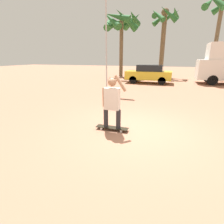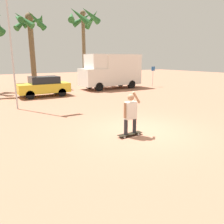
{
  "view_description": "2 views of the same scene",
  "coord_description": "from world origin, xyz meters",
  "px_view_note": "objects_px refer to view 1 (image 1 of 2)",
  "views": [
    {
      "loc": [
        0.85,
        -4.98,
        2.16
      ],
      "look_at": [
        -0.83,
        -0.01,
        0.5
      ],
      "focal_mm": 28.0,
      "sensor_mm": 36.0,
      "label": 1
    },
    {
      "loc": [
        -5.43,
        -6.51,
        2.82
      ],
      "look_at": [
        -1.11,
        0.46,
        0.83
      ],
      "focal_mm": 35.0,
      "sensor_mm": 36.0,
      "label": 2
    }
  ],
  "objects_px": {
    "person_skateboarder": "(112,100)",
    "skateboard": "(112,128)",
    "parked_car_yellow": "(149,74)",
    "palm_tree_far_left": "(122,22)",
    "flagpole": "(107,24)",
    "palm_tree_center_background": "(164,23)",
    "palm_tree_near_van": "(222,8)"
  },
  "relations": [
    {
      "from": "parked_car_yellow",
      "to": "person_skateboarder",
      "type": "bearing_deg",
      "value": -88.41
    },
    {
      "from": "palm_tree_far_left",
      "to": "flagpole",
      "type": "relative_size",
      "value": 0.94
    },
    {
      "from": "person_skateboarder",
      "to": "parked_car_yellow",
      "type": "distance_m",
      "value": 10.87
    },
    {
      "from": "skateboard",
      "to": "palm_tree_near_van",
      "type": "height_order",
      "value": "palm_tree_near_van"
    },
    {
      "from": "person_skateboarder",
      "to": "palm_tree_far_left",
      "type": "bearing_deg",
      "value": 104.97
    },
    {
      "from": "person_skateboarder",
      "to": "palm_tree_near_van",
      "type": "relative_size",
      "value": 0.2
    },
    {
      "from": "person_skateboarder",
      "to": "skateboard",
      "type": "bearing_deg",
      "value": 0.0
    },
    {
      "from": "person_skateboarder",
      "to": "palm_tree_center_background",
      "type": "xyz_separation_m",
      "value": [
        0.28,
        16.5,
        4.65
      ]
    },
    {
      "from": "parked_car_yellow",
      "to": "palm_tree_center_background",
      "type": "height_order",
      "value": "palm_tree_center_background"
    },
    {
      "from": "flagpole",
      "to": "palm_tree_far_left",
      "type": "bearing_deg",
      "value": 99.38
    },
    {
      "from": "skateboard",
      "to": "parked_car_yellow",
      "type": "bearing_deg",
      "value": 91.6
    },
    {
      "from": "palm_tree_near_van",
      "to": "flagpole",
      "type": "bearing_deg",
      "value": -134.45
    },
    {
      "from": "palm_tree_near_van",
      "to": "parked_car_yellow",
      "type": "bearing_deg",
      "value": -141.28
    },
    {
      "from": "palm_tree_center_background",
      "to": "palm_tree_near_van",
      "type": "bearing_deg",
      "value": -13.0
    },
    {
      "from": "parked_car_yellow",
      "to": "palm_tree_far_left",
      "type": "relative_size",
      "value": 0.56
    },
    {
      "from": "skateboard",
      "to": "palm_tree_far_left",
      "type": "relative_size",
      "value": 0.15
    },
    {
      "from": "person_skateboarder",
      "to": "palm_tree_center_background",
      "type": "distance_m",
      "value": 17.15
    },
    {
      "from": "skateboard",
      "to": "flagpole",
      "type": "xyz_separation_m",
      "value": [
        -2.74,
        7.16,
        4.19
      ]
    },
    {
      "from": "skateboard",
      "to": "palm_tree_far_left",
      "type": "xyz_separation_m",
      "value": [
        -4.07,
        15.22,
        5.64
      ]
    },
    {
      "from": "skateboard",
      "to": "palm_tree_center_background",
      "type": "xyz_separation_m",
      "value": [
        0.28,
        16.5,
        5.53
      ]
    },
    {
      "from": "flagpole",
      "to": "person_skateboarder",
      "type": "bearing_deg",
      "value": -69.09
    },
    {
      "from": "parked_car_yellow",
      "to": "flagpole",
      "type": "distance_m",
      "value": 5.62
    },
    {
      "from": "skateboard",
      "to": "person_skateboarder",
      "type": "height_order",
      "value": "person_skateboarder"
    },
    {
      "from": "parked_car_yellow",
      "to": "flagpole",
      "type": "xyz_separation_m",
      "value": [
        -2.43,
        -3.7,
        3.46
      ]
    },
    {
      "from": "palm_tree_center_background",
      "to": "flagpole",
      "type": "xyz_separation_m",
      "value": [
        -3.01,
        -9.34,
        -1.34
      ]
    },
    {
      "from": "skateboard",
      "to": "parked_car_yellow",
      "type": "xyz_separation_m",
      "value": [
        -0.3,
        10.86,
        0.73
      ]
    },
    {
      "from": "palm_tree_near_van",
      "to": "flagpole",
      "type": "xyz_separation_m",
      "value": [
        -8.03,
        -8.18,
        -2.16
      ]
    },
    {
      "from": "parked_car_yellow",
      "to": "palm_tree_far_left",
      "type": "xyz_separation_m",
      "value": [
        -3.77,
        4.36,
        4.91
      ]
    },
    {
      "from": "parked_car_yellow",
      "to": "palm_tree_far_left",
      "type": "height_order",
      "value": "palm_tree_far_left"
    },
    {
      "from": "person_skateboarder",
      "to": "flagpole",
      "type": "height_order",
      "value": "flagpole"
    },
    {
      "from": "palm_tree_near_van",
      "to": "skateboard",
      "type": "bearing_deg",
      "value": -109.02
    },
    {
      "from": "palm_tree_far_left",
      "to": "person_skateboarder",
      "type": "bearing_deg",
      "value": -75.03
    }
  ]
}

